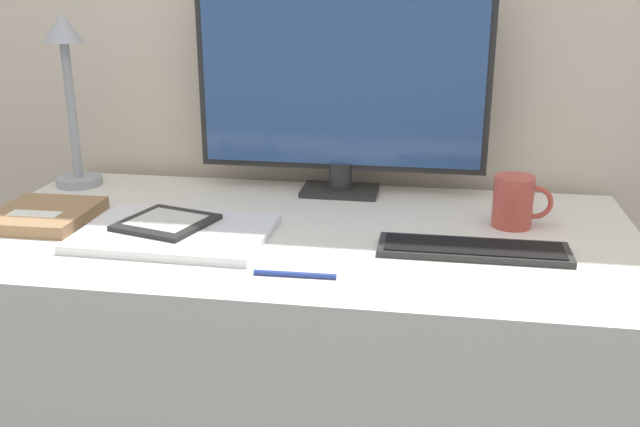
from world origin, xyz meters
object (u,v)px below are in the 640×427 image
(ereader, at_px, (166,222))
(desk_lamp, at_px, (68,82))
(laptop, at_px, (175,233))
(coffee_mug, at_px, (514,202))
(keyboard, at_px, (473,249))
(notebook, at_px, (43,215))
(monitor, at_px, (341,80))
(pen, at_px, (295,274))

(ereader, height_order, desk_lamp, desk_lamp)
(laptop, height_order, coffee_mug, coffee_mug)
(keyboard, bearing_deg, notebook, 177.29)
(notebook, bearing_deg, monitor, 27.30)
(notebook, xyz_separation_m, pen, (0.55, -0.19, -0.01))
(laptop, distance_m, notebook, 0.30)
(monitor, height_order, pen, monitor)
(ereader, height_order, pen, ereader)
(coffee_mug, height_order, pen, coffee_mug)
(laptop, height_order, desk_lamp, desk_lamp)
(notebook, bearing_deg, laptop, -9.32)
(monitor, bearing_deg, laptop, -128.31)
(desk_lamp, bearing_deg, laptop, -41.15)
(desk_lamp, distance_m, coffee_mug, 1.00)
(desk_lamp, bearing_deg, coffee_mug, -7.99)
(keyboard, xyz_separation_m, desk_lamp, (-0.89, 0.29, 0.23))
(monitor, bearing_deg, desk_lamp, -176.86)
(keyboard, relative_size, pen, 2.45)
(laptop, height_order, pen, laptop)
(ereader, distance_m, notebook, 0.27)
(coffee_mug, bearing_deg, ereader, -167.44)
(desk_lamp, height_order, notebook, desk_lamp)
(coffee_mug, bearing_deg, desk_lamp, 172.01)
(monitor, xyz_separation_m, pen, (-0.01, -0.48, -0.25))
(coffee_mug, bearing_deg, laptop, -165.21)
(keyboard, bearing_deg, desk_lamp, 161.76)
(monitor, relative_size, pen, 4.67)
(monitor, relative_size, desk_lamp, 1.64)
(monitor, height_order, ereader, monitor)
(keyboard, relative_size, ereader, 1.75)
(ereader, distance_m, desk_lamp, 0.48)
(monitor, relative_size, ereader, 3.34)
(coffee_mug, distance_m, pen, 0.49)
(monitor, distance_m, notebook, 0.67)
(laptop, relative_size, notebook, 1.72)
(ereader, distance_m, coffee_mug, 0.67)
(pen, bearing_deg, desk_lamp, 143.31)
(notebook, relative_size, coffee_mug, 1.80)
(desk_lamp, xyz_separation_m, coffee_mug, (0.97, -0.14, -0.19))
(desk_lamp, relative_size, coffee_mug, 3.40)
(notebook, bearing_deg, pen, -19.51)
(monitor, bearing_deg, ereader, -132.59)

